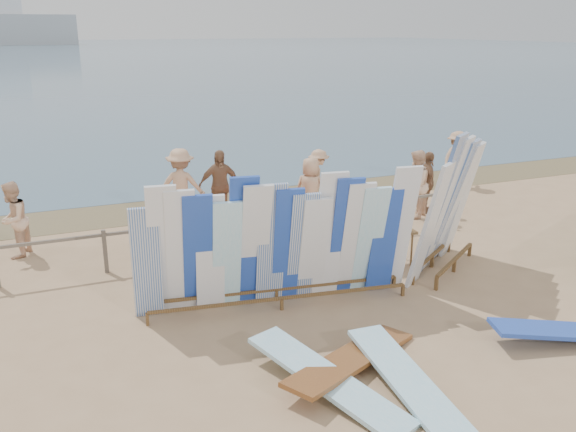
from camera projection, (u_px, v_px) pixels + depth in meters
name	position (u px, v px, depth m)	size (l,w,h in m)	color
ground	(249.00, 317.00, 10.42)	(160.00, 160.00, 0.00)	tan
ocean	(43.00, 51.00, 123.35)	(320.00, 240.00, 0.02)	#405D73
wet_sand_strip	(164.00, 207.00, 16.77)	(40.00, 2.60, 0.01)	brown
fence	(202.00, 231.00, 12.88)	(12.08, 0.08, 0.90)	#6D6152
main_surfboard_rack	(279.00, 247.00, 10.55)	(5.01, 1.33, 2.47)	brown
side_surfboard_rack	(447.00, 209.00, 12.08)	(2.44, 1.98, 2.91)	brown
vendor_table	(390.00, 246.00, 12.64)	(0.95, 0.69, 1.22)	brown
flat_board_c	(352.00, 368.00, 8.87)	(0.56, 2.70, 0.07)	brown
flat_board_d	(574.00, 342.00, 9.61)	(0.56, 2.70, 0.07)	#2448B6
flat_board_b	(408.00, 391.00, 8.30)	(0.56, 2.70, 0.07)	#95D6EE
flat_board_a	(327.00, 391.00, 8.31)	(0.56, 2.70, 0.07)	#95D6EE
beach_chair_left	(213.00, 236.00, 13.70)	(0.63, 0.65, 0.83)	red
beach_chair_right	(265.00, 223.00, 14.68)	(0.74, 0.74, 0.83)	red
stroller	(265.00, 216.00, 14.54)	(0.80, 0.92, 1.06)	red
beachgoer_3	(181.00, 186.00, 15.24)	(1.22, 0.50, 1.89)	tan
beachgoer_10	(428.00, 182.00, 16.09)	(0.96, 0.42, 1.64)	#8C6042
beachgoer_8	(416.00, 184.00, 15.63)	(0.86, 0.41, 1.77)	beige
beachgoer_2	(13.00, 220.00, 12.96)	(0.80, 0.39, 1.65)	beige
beachgoer_extra_0	(456.00, 159.00, 18.81)	(1.11, 0.46, 1.71)	tan
beachgoer_6	(311.00, 191.00, 15.12)	(0.83, 0.40, 1.71)	tan
beachgoer_4	(220.00, 186.00, 15.38)	(1.08, 0.46, 1.83)	#8C6042
beachgoer_9	(318.00, 177.00, 16.82)	(1.01, 0.42, 1.56)	tan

